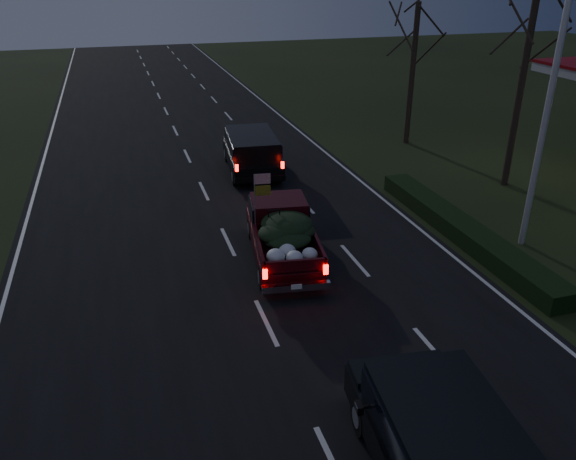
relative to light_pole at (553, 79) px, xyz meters
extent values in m
plane|color=black|center=(-9.50, -2.00, -5.48)|extent=(120.00, 120.00, 0.00)
cube|color=black|center=(-9.50, -2.00, -5.47)|extent=(14.00, 120.00, 0.02)
cube|color=black|center=(-1.70, 1.00, -5.18)|extent=(1.00, 10.00, 0.60)
cylinder|color=silver|center=(0.00, 0.00, -0.98)|extent=(0.20, 0.20, 9.00)
cylinder|color=black|center=(3.00, 5.00, -1.23)|extent=(0.28, 0.28, 8.50)
cylinder|color=black|center=(2.00, 12.00, -1.98)|extent=(0.28, 0.28, 7.00)
cube|color=#3A070E|center=(-8.04, 1.41, -4.92)|extent=(2.55, 4.93, 0.52)
cube|color=#3A070E|center=(-7.92, 2.25, -4.21)|extent=(1.94, 1.74, 0.85)
cube|color=black|center=(-7.92, 2.25, -4.12)|extent=(2.02, 1.66, 0.52)
cube|color=#3A070E|center=(-8.22, 0.20, -4.63)|extent=(2.11, 2.86, 0.06)
ellipsoid|color=black|center=(-8.10, 0.66, -4.21)|extent=(1.74, 1.90, 0.57)
cylinder|color=gray|center=(-8.88, 1.53, -3.55)|extent=(0.03, 0.03, 1.88)
cube|color=red|center=(-8.63, 1.50, -2.77)|extent=(0.49, 0.09, 0.32)
cube|color=gold|center=(-8.63, 1.50, -3.15)|extent=(0.49, 0.09, 0.32)
cube|color=black|center=(-6.97, 9.92, -4.83)|extent=(2.61, 5.26, 0.63)
cube|color=black|center=(-7.00, 9.66, -4.11)|extent=(2.35, 3.88, 0.85)
cube|color=black|center=(-7.00, 9.66, -4.02)|extent=(2.44, 3.79, 0.51)
cube|color=black|center=(-7.95, -8.27, -4.10)|extent=(2.43, 3.94, 0.85)
cube|color=black|center=(-7.95, -8.27, -4.01)|extent=(2.52, 3.84, 0.51)
cube|color=black|center=(-9.04, -6.85, -4.23)|extent=(0.13, 0.25, 0.17)
camera|label=1|loc=(-12.57, -13.95, 3.01)|focal=35.00mm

